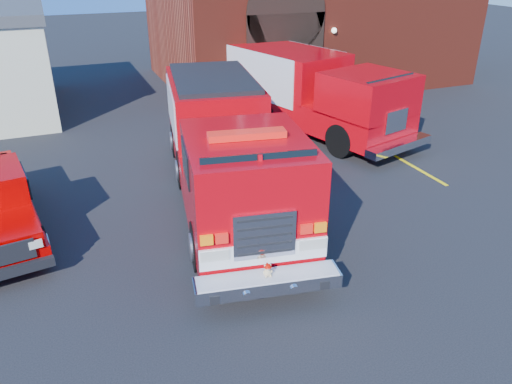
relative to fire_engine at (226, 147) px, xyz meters
name	(u,v)px	position (x,y,z in m)	size (l,w,h in m)	color
ground	(239,218)	(-0.09, -1.19, -1.56)	(100.00, 100.00, 0.00)	black
parking_stripe_near	(415,168)	(6.41, -0.19, -1.56)	(0.12, 3.00, 0.01)	yellow
parking_stripe_mid	(364,138)	(6.41, 2.81, -1.56)	(0.12, 3.00, 0.01)	yellow
parking_stripe_far	(325,116)	(6.41, 5.81, -1.56)	(0.12, 3.00, 0.01)	yellow
fire_engine	(226,147)	(0.00, 0.00, 0.00)	(4.34, 10.11, 3.02)	black
secondary_truck	(307,88)	(4.96, 4.81, 0.01)	(4.97, 9.31, 2.89)	black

